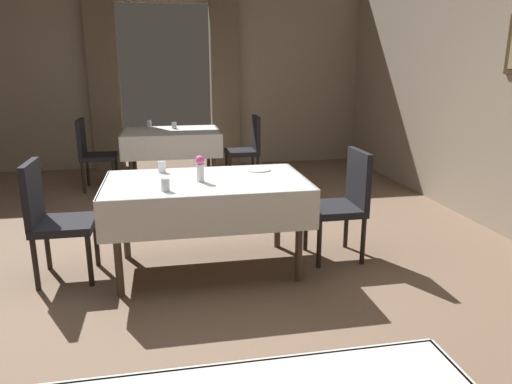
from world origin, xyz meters
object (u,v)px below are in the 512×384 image
(chair_mid_left, at_px, (52,215))
(glass_far_b, at_px, (174,125))
(chair_far_left, at_px, (92,151))
(plate_mid_b, at_px, (258,170))
(chair_far_right, at_px, (248,146))
(dining_table_mid, at_px, (206,191))
(dining_table_far, at_px, (171,138))
(glass_mid_d, at_px, (162,167))
(flower_vase_mid, at_px, (200,168))
(chair_mid_right, at_px, (344,199))
(glass_mid_c, at_px, (165,185))
(glass_far_a, at_px, (149,124))

(chair_mid_left, xyz_separation_m, glass_far_b, (1.00, 2.99, 0.28))
(chair_far_left, xyz_separation_m, plate_mid_b, (1.72, -2.56, 0.24))
(chair_mid_left, distance_m, plate_mid_b, 1.66)
(glass_far_b, bearing_deg, chair_far_right, -15.08)
(glass_far_b, bearing_deg, dining_table_mid, -86.77)
(dining_table_far, height_order, chair_far_left, chair_far_left)
(glass_mid_d, bearing_deg, dining_table_mid, -43.58)
(chair_far_left, relative_size, glass_far_b, 10.59)
(dining_table_mid, bearing_deg, chair_mid_left, 177.93)
(plate_mid_b, bearing_deg, chair_mid_left, -172.84)
(plate_mid_b, bearing_deg, glass_mid_d, 174.95)
(flower_vase_mid, bearing_deg, dining_table_far, 93.46)
(plate_mid_b, bearing_deg, dining_table_mid, -152.01)
(chair_mid_left, height_order, flower_vase_mid, flower_vase_mid)
(chair_mid_left, distance_m, glass_mid_d, 0.92)
(plate_mid_b, bearing_deg, flower_vase_mid, -149.16)
(glass_far_b, bearing_deg, dining_table_far, -106.48)
(chair_far_right, height_order, glass_mid_d, chair_far_right)
(flower_vase_mid, bearing_deg, dining_table_mid, 52.51)
(chair_mid_right, xyz_separation_m, flower_vase_mid, (-1.21, -0.09, 0.34))
(chair_mid_left, bearing_deg, plate_mid_b, 7.16)
(glass_far_b, bearing_deg, glass_mid_c, -92.37)
(dining_table_mid, relative_size, chair_mid_left, 1.68)
(chair_far_right, relative_size, flower_vase_mid, 4.59)
(chair_mid_right, relative_size, plate_mid_b, 4.38)
(plate_mid_b, distance_m, glass_mid_c, 0.94)
(dining_table_far, bearing_deg, glass_mid_d, -92.55)
(chair_mid_left, bearing_deg, dining_table_far, 71.50)
(dining_table_far, relative_size, glass_far_b, 14.71)
(dining_table_far, relative_size, chair_far_left, 1.39)
(chair_mid_left, height_order, glass_far_a, chair_mid_left)
(glass_far_a, relative_size, glass_far_b, 1.23)
(dining_table_far, xyz_separation_m, chair_far_left, (-1.03, -0.07, -0.13))
(flower_vase_mid, xyz_separation_m, plate_mid_b, (0.51, 0.30, -0.10))
(glass_far_b, bearing_deg, chair_far_left, -167.87)
(chair_mid_left, xyz_separation_m, glass_mid_c, (0.86, -0.33, 0.28))
(dining_table_far, height_order, chair_mid_left, chair_mid_left)
(glass_far_a, bearing_deg, glass_far_b, -25.24)
(glass_far_a, xyz_separation_m, glass_far_b, (0.34, -0.16, -0.01))
(chair_far_left, bearing_deg, glass_mid_c, -73.05)
(chair_far_right, height_order, glass_mid_c, chair_far_right)
(plate_mid_b, relative_size, glass_mid_c, 2.29)
(dining_table_mid, bearing_deg, chair_mid_right, 1.86)
(dining_table_far, distance_m, glass_mid_d, 2.56)
(flower_vase_mid, distance_m, plate_mid_b, 0.60)
(chair_far_left, bearing_deg, glass_far_a, 28.09)
(glass_far_a, bearing_deg, chair_mid_right, -61.99)
(dining_table_mid, distance_m, dining_table_far, 2.88)
(dining_table_mid, height_order, chair_mid_left, chair_mid_left)
(glass_mid_c, bearing_deg, flower_vase_mid, 40.97)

